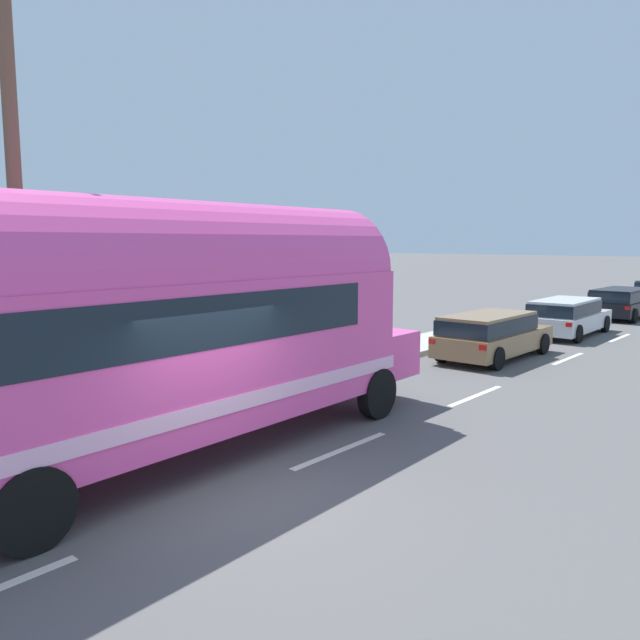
{
  "coord_description": "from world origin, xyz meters",
  "views": [
    {
      "loc": [
        6.25,
        -5.36,
        3.48
      ],
      "look_at": [
        -1.76,
        3.8,
        1.91
      ],
      "focal_mm": 34.4,
      "sensor_mm": 36.0,
      "label": 1
    }
  ],
  "objects_px": {
    "painted_bus": "(151,320)",
    "car_second": "(567,315)",
    "car_lead": "(491,333)",
    "utility_pole": "(15,184)",
    "car_third": "(622,301)"
  },
  "relations": [
    {
      "from": "painted_bus",
      "to": "car_second",
      "type": "distance_m",
      "value": 17.78
    },
    {
      "from": "painted_bus",
      "to": "car_second",
      "type": "xyz_separation_m",
      "value": [
        0.05,
        17.71,
        -1.51
      ]
    },
    {
      "from": "car_lead",
      "to": "car_second",
      "type": "relative_size",
      "value": 0.96
    },
    {
      "from": "utility_pole",
      "to": "car_second",
      "type": "relative_size",
      "value": 1.76
    },
    {
      "from": "painted_bus",
      "to": "car_second",
      "type": "height_order",
      "value": "painted_bus"
    },
    {
      "from": "utility_pole",
      "to": "painted_bus",
      "type": "distance_m",
      "value": 3.48
    },
    {
      "from": "car_second",
      "to": "painted_bus",
      "type": "bearing_deg",
      "value": -90.17
    },
    {
      "from": "car_third",
      "to": "painted_bus",
      "type": "bearing_deg",
      "value": -90.24
    },
    {
      "from": "utility_pole",
      "to": "car_lead",
      "type": "height_order",
      "value": "utility_pole"
    },
    {
      "from": "car_second",
      "to": "car_third",
      "type": "xyz_separation_m",
      "value": [
        0.05,
        6.87,
        0.01
      ]
    },
    {
      "from": "utility_pole",
      "to": "car_second",
      "type": "height_order",
      "value": "utility_pole"
    },
    {
      "from": "car_second",
      "to": "utility_pole",
      "type": "bearing_deg",
      "value": -98.33
    },
    {
      "from": "car_second",
      "to": "car_lead",
      "type": "bearing_deg",
      "value": -90.65
    },
    {
      "from": "painted_bus",
      "to": "car_lead",
      "type": "distance_m",
      "value": 11.73
    },
    {
      "from": "painted_bus",
      "to": "car_second",
      "type": "bearing_deg",
      "value": 89.83
    }
  ]
}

